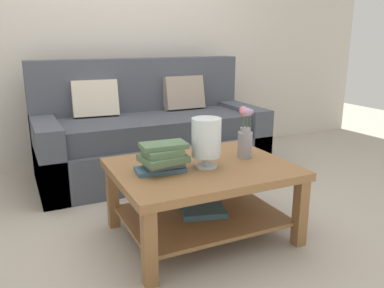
{
  "coord_description": "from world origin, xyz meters",
  "views": [
    {
      "loc": [
        -1.05,
        -2.39,
        1.25
      ],
      "look_at": [
        0.0,
        -0.18,
        0.58
      ],
      "focal_mm": 36.56,
      "sensor_mm": 36.0,
      "label": 1
    }
  ],
  "objects_px": {
    "couch": "(150,135)",
    "flower_pitcher": "(245,136)",
    "glass_hurricane_vase": "(206,139)",
    "book_stack_main": "(163,157)",
    "coffee_table": "(202,185)"
  },
  "relations": [
    {
      "from": "glass_hurricane_vase",
      "to": "flower_pitcher",
      "type": "relative_size",
      "value": 0.89
    },
    {
      "from": "couch",
      "to": "book_stack_main",
      "type": "distance_m",
      "value": 1.39
    },
    {
      "from": "coffee_table",
      "to": "glass_hurricane_vase",
      "type": "distance_m",
      "value": 0.31
    },
    {
      "from": "couch",
      "to": "book_stack_main",
      "type": "relative_size",
      "value": 6.42
    },
    {
      "from": "glass_hurricane_vase",
      "to": "flower_pitcher",
      "type": "distance_m",
      "value": 0.33
    },
    {
      "from": "couch",
      "to": "glass_hurricane_vase",
      "type": "xyz_separation_m",
      "value": [
        -0.12,
        -1.36,
        0.29
      ]
    },
    {
      "from": "book_stack_main",
      "to": "couch",
      "type": "bearing_deg",
      "value": 73.81
    },
    {
      "from": "couch",
      "to": "flower_pitcher",
      "type": "height_order",
      "value": "couch"
    },
    {
      "from": "flower_pitcher",
      "to": "couch",
      "type": "bearing_deg",
      "value": 98.99
    },
    {
      "from": "flower_pitcher",
      "to": "coffee_table",
      "type": "bearing_deg",
      "value": -175.19
    },
    {
      "from": "book_stack_main",
      "to": "glass_hurricane_vase",
      "type": "bearing_deg",
      "value": -8.28
    },
    {
      "from": "couch",
      "to": "flower_pitcher",
      "type": "relative_size",
      "value": 5.99
    },
    {
      "from": "glass_hurricane_vase",
      "to": "book_stack_main",
      "type": "bearing_deg",
      "value": 171.72
    },
    {
      "from": "couch",
      "to": "glass_hurricane_vase",
      "type": "distance_m",
      "value": 1.4
    },
    {
      "from": "glass_hurricane_vase",
      "to": "flower_pitcher",
      "type": "height_order",
      "value": "flower_pitcher"
    }
  ]
}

